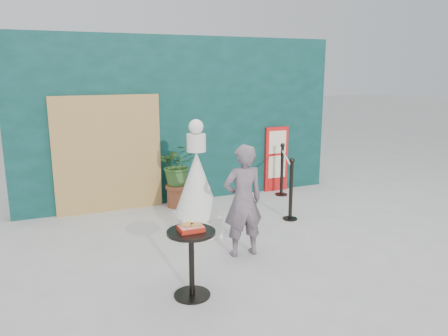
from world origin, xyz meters
TOP-DOWN VIEW (x-y plane):
  - ground at (0.00, 0.00)m, footprint 60.00×60.00m
  - back_wall at (0.00, 3.15)m, footprint 6.00×0.30m
  - bamboo_fence at (-1.40, 2.94)m, footprint 1.80×0.08m
  - woman at (-0.09, 0.36)m, footprint 0.55×0.37m
  - menu_board at (1.90, 2.95)m, footprint 0.50×0.07m
  - statue at (-0.40, 1.27)m, footprint 0.67×0.67m
  - cafe_table at (-1.07, -0.41)m, footprint 0.52×0.52m
  - food_basket at (-1.07, -0.41)m, footprint 0.26×0.19m
  - planter at (-0.24, 2.72)m, footprint 0.67×0.58m
  - stanchion_barrier at (1.53, 1.96)m, footprint 0.84×1.54m

SIDE VIEW (x-z plane):
  - ground at x=0.00m, z-range 0.00..0.00m
  - stanchion_barrier at x=1.53m, z-range -0.02..1.01m
  - cafe_table at x=-1.07m, z-range 0.12..0.87m
  - menu_board at x=1.90m, z-range 0.00..1.30m
  - planter at x=-0.24m, z-range 0.09..1.24m
  - statue at x=-0.40m, z-range -0.16..1.57m
  - woman at x=-0.09m, z-range 0.00..1.49m
  - food_basket at x=-1.07m, z-range 0.73..0.84m
  - bamboo_fence at x=-1.40m, z-range 0.00..2.00m
  - back_wall at x=0.00m, z-range 0.00..3.00m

